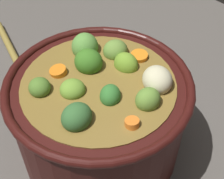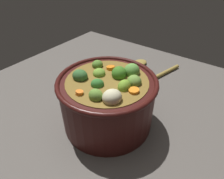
# 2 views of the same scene
# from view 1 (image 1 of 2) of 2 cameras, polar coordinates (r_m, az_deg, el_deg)

# --- Properties ---
(ground_plane) EXTENTS (1.10, 1.10, 0.00)m
(ground_plane) POSITION_cam_1_polar(r_m,az_deg,el_deg) (0.57, -1.94, -9.66)
(ground_plane) COLOR #514C47
(cooking_pot) EXTENTS (0.27, 0.27, 0.18)m
(cooking_pot) POSITION_cam_1_polar(r_m,az_deg,el_deg) (0.50, -2.14, -4.30)
(cooking_pot) COLOR #38110F
(cooking_pot) RESTS_ON ground_plane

